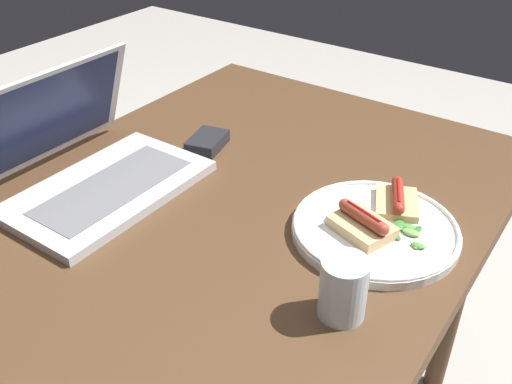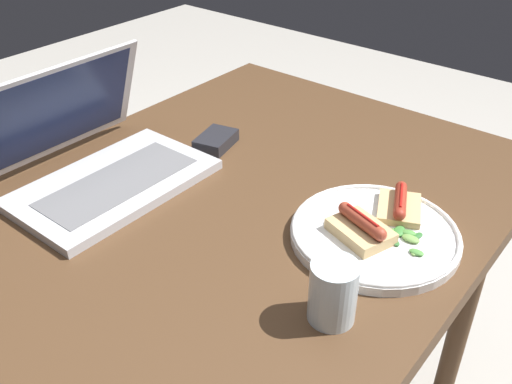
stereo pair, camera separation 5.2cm
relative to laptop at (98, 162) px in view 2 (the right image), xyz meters
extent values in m
cube|color=#4C331E|center=(-0.08, -0.24, -0.06)|extent=(1.48, 0.84, 0.04)
cylinder|color=#4C331E|center=(0.57, 0.09, -0.43)|extent=(0.05, 0.05, 0.71)
cylinder|color=#4C331E|center=(0.57, -0.57, -0.43)|extent=(0.05, 0.05, 0.71)
cube|color=#B7B7BC|center=(0.00, -0.04, -0.03)|extent=(0.36, 0.22, 0.02)
cube|color=slate|center=(0.00, -0.05, -0.02)|extent=(0.30, 0.12, 0.00)
cube|color=#B7B7BC|center=(0.00, 0.10, 0.08)|extent=(0.36, 0.08, 0.20)
cube|color=#192347|center=(0.00, 0.10, 0.08)|extent=(0.32, 0.06, 0.17)
cylinder|color=white|center=(0.17, -0.50, -0.03)|extent=(0.28, 0.28, 0.02)
torus|color=white|center=(0.17, -0.50, -0.02)|extent=(0.27, 0.27, 0.01)
cube|color=tan|center=(0.14, -0.48, -0.01)|extent=(0.10, 0.11, 0.02)
cylinder|color=#9E3D28|center=(0.14, -0.48, 0.01)|extent=(0.05, 0.09, 0.02)
sphere|color=#9E3D28|center=(0.13, -0.52, 0.01)|extent=(0.02, 0.02, 0.02)
sphere|color=#9E3D28|center=(0.15, -0.44, 0.01)|extent=(0.02, 0.02, 0.02)
cylinder|color=red|center=(0.14, -0.48, 0.02)|extent=(0.03, 0.07, 0.00)
cube|color=tan|center=(0.24, -0.50, -0.02)|extent=(0.11, 0.10, 0.01)
cylinder|color=maroon|center=(0.24, -0.50, 0.00)|extent=(0.09, 0.05, 0.02)
sphere|color=maroon|center=(0.20, -0.52, 0.00)|extent=(0.02, 0.02, 0.02)
sphere|color=maroon|center=(0.28, -0.48, 0.00)|extent=(0.02, 0.02, 0.02)
cylinder|color=red|center=(0.24, -0.50, 0.01)|extent=(0.07, 0.04, 0.00)
ellipsoid|color=#387A33|center=(0.19, -0.53, -0.02)|extent=(0.03, 0.02, 0.01)
ellipsoid|color=#4C8E3D|center=(0.18, -0.52, -0.02)|extent=(0.02, 0.02, 0.00)
ellipsoid|color=#4C8E3D|center=(0.19, -0.54, -0.02)|extent=(0.02, 0.03, 0.01)
ellipsoid|color=#2D662D|center=(0.20, -0.56, -0.02)|extent=(0.02, 0.01, 0.00)
ellipsoid|color=#709E4C|center=(0.18, -0.55, -0.02)|extent=(0.02, 0.03, 0.01)
ellipsoid|color=#2D662D|center=(0.16, -0.54, -0.02)|extent=(0.02, 0.02, 0.00)
ellipsoid|color=#709E4C|center=(0.16, -0.57, -0.02)|extent=(0.02, 0.01, 0.00)
ellipsoid|color=#387A33|center=(0.17, -0.53, -0.02)|extent=(0.02, 0.02, 0.00)
ellipsoid|color=#4C8E3D|center=(0.16, -0.57, -0.02)|extent=(0.02, 0.02, 0.01)
cylinder|color=silver|center=(-0.03, -0.54, 0.01)|extent=(0.07, 0.07, 0.09)
cube|color=#232328|center=(0.24, -0.08, -0.03)|extent=(0.10, 0.08, 0.03)
camera|label=1|loc=(-0.56, -0.77, 0.54)|focal=40.00mm
camera|label=2|loc=(-0.53, -0.81, 0.54)|focal=40.00mm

